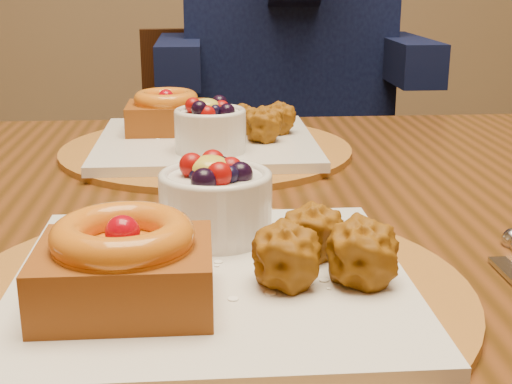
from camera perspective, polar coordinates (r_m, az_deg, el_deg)
dining_table at (r=0.76m, az=-3.70°, el=-6.57°), size 1.60×0.90×0.76m
place_setting_near at (r=0.52m, az=-3.92°, el=-5.66°), size 0.38×0.38×0.09m
place_setting_far at (r=0.93m, az=-4.16°, el=4.50°), size 0.38×0.38×0.08m
chair_far at (r=1.62m, az=-1.24°, el=-0.95°), size 0.45×0.45×0.86m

